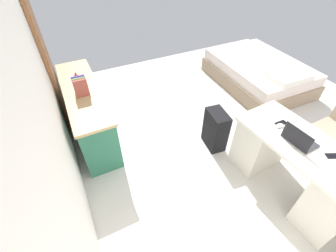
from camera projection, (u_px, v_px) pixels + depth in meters
name	position (u px, v px, depth m)	size (l,w,h in m)	color
ground_plane	(229.00, 130.00, 3.62)	(5.61, 5.61, 0.00)	beige
wall_back	(39.00, 97.00, 1.96)	(4.18, 0.10, 2.70)	silver
door_wooden	(47.00, 59.00, 3.23)	(0.88, 0.05, 2.04)	brown
desk	(294.00, 167.00, 2.59)	(1.48, 0.74, 0.76)	silver
office_chair	(336.00, 133.00, 2.97)	(0.52, 0.52, 0.94)	black
credenza	(88.00, 112.00, 3.35)	(1.80, 0.48, 0.78)	#28664C
bed	(258.00, 73.00, 4.49)	(1.95, 1.47, 0.58)	gray
suitcase_black	(215.00, 130.00, 3.20)	(0.36, 0.22, 0.59)	black
laptop	(299.00, 139.00, 2.34)	(0.32, 0.24, 0.21)	#333338
computer_mouse	(280.00, 126.00, 2.55)	(0.06, 0.10, 0.03)	white
cell_phone_near_laptop	(333.00, 156.00, 2.24)	(0.07, 0.14, 0.01)	black
cell_phone_by_mouse	(281.00, 123.00, 2.60)	(0.07, 0.14, 0.01)	black
book_row	(81.00, 87.00, 2.93)	(0.16, 0.17, 0.24)	#98463C
figurine_small	(76.00, 75.00, 3.26)	(0.08, 0.08, 0.11)	red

